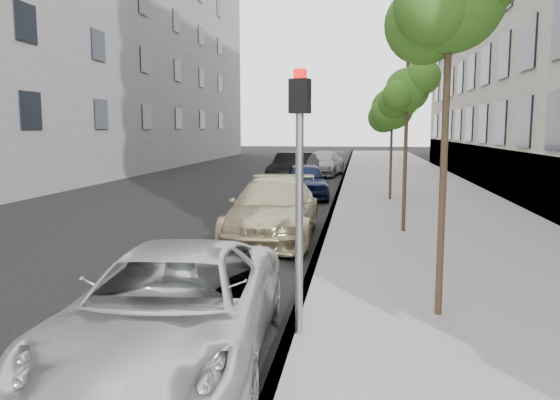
% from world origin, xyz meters
% --- Properties ---
extents(ground, '(160.00, 160.00, 0.00)m').
position_xyz_m(ground, '(0.00, 0.00, 0.00)').
color(ground, black).
rests_on(ground, ground).
extents(sidewalk, '(6.40, 72.00, 0.14)m').
position_xyz_m(sidewalk, '(4.30, 24.00, 0.07)').
color(sidewalk, gray).
rests_on(sidewalk, ground).
extents(curb, '(0.15, 72.00, 0.14)m').
position_xyz_m(curb, '(1.18, 24.00, 0.07)').
color(curb, '#9E9B93').
rests_on(curb, ground).
extents(tree_mid, '(1.51, 1.31, 4.36)m').
position_xyz_m(tree_mid, '(3.23, 8.00, 3.74)').
color(tree_mid, '#38281C').
rests_on(tree_mid, sidewalk).
extents(tree_far, '(1.85, 1.65, 4.29)m').
position_xyz_m(tree_far, '(3.23, 14.50, 3.51)').
color(tree_far, '#38281C').
rests_on(tree_far, sidewalk).
extents(signal_pole, '(0.27, 0.23, 3.37)m').
position_xyz_m(signal_pole, '(1.30, 0.46, 2.23)').
color(signal_pole, '#939699').
rests_on(signal_pole, sidewalk).
extents(minivan, '(2.65, 5.08, 1.37)m').
position_xyz_m(minivan, '(-0.10, -0.38, 0.68)').
color(minivan, silver).
rests_on(minivan, ground).
extents(suv, '(2.25, 5.22, 1.50)m').
position_xyz_m(suv, '(-0.10, 7.18, 0.75)').
color(suv, '#C0B288').
rests_on(suv, ground).
extents(sedan_blue, '(2.25, 4.32, 1.40)m').
position_xyz_m(sedan_blue, '(-0.10, 15.49, 0.70)').
color(sedan_blue, '#101735').
rests_on(sedan_blue, ground).
extents(sedan_black, '(2.20, 5.00, 1.60)m').
position_xyz_m(sedan_black, '(-1.19, 20.57, 0.80)').
color(sedan_black, black).
rests_on(sedan_black, ground).
extents(sedan_rear, '(2.66, 5.14, 1.43)m').
position_xyz_m(sedan_rear, '(-0.10, 26.05, 0.71)').
color(sedan_rear, gray).
rests_on(sedan_rear, ground).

